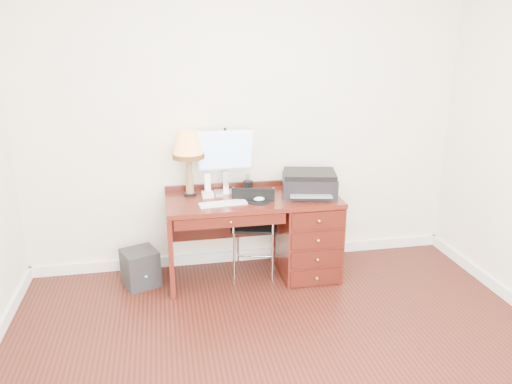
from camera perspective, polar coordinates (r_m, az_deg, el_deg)
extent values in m
plane|color=black|center=(3.47, 4.13, -19.90)|extent=(4.00, 4.00, 0.00)
plane|color=white|center=(4.53, -1.19, 7.99)|extent=(4.00, 0.00, 4.00)
cube|color=white|center=(4.90, -1.07, -7.19)|extent=(4.00, 0.03, 0.10)
cube|color=#541911|center=(4.34, -0.35, -0.90)|extent=(1.50, 0.65, 0.04)
cube|color=#541911|center=(4.58, 5.84, -4.96)|extent=(0.50, 0.61, 0.71)
cube|color=#541911|center=(4.41, -9.76, -6.08)|extent=(0.04, 0.61, 0.71)
cube|color=#42130D|center=(4.67, -3.91, -3.05)|extent=(0.96, 0.03, 0.39)
cube|color=#42130D|center=(4.04, -2.91, -3.41)|extent=(0.91, 0.03, 0.09)
sphere|color=#BF8C3F|center=(4.29, 7.10, -6.64)|extent=(0.03, 0.03, 0.03)
cube|color=silver|center=(4.47, -3.38, 0.00)|extent=(0.22, 0.16, 0.01)
cube|color=silver|center=(4.49, -3.49, 1.34)|extent=(0.05, 0.03, 0.18)
cube|color=silver|center=(4.40, -3.52, 4.81)|extent=(0.49, 0.05, 0.35)
cube|color=#4C8CF2|center=(4.38, -3.49, 4.75)|extent=(0.45, 0.01, 0.31)
cube|color=white|center=(4.17, -3.80, -1.32)|extent=(0.41, 0.16, 0.02)
cylinder|color=black|center=(4.23, 0.36, -1.07)|extent=(0.21, 0.21, 0.01)
ellipsoid|color=white|center=(4.22, 0.36, -0.81)|extent=(0.09, 0.06, 0.04)
cube|color=black|center=(4.42, 6.10, 0.77)|extent=(0.53, 0.45, 0.17)
cube|color=black|center=(4.40, 6.15, 2.07)|extent=(0.51, 0.43, 0.04)
cylinder|color=black|center=(4.44, -7.54, -0.21)|extent=(0.12, 0.12, 0.02)
cone|color=olive|center=(4.39, -7.63, 2.00)|extent=(0.07, 0.07, 0.34)
cone|color=#FFAB50|center=(4.32, -7.78, 5.49)|extent=(0.27, 0.27, 0.21)
cylinder|color=#593814|center=(4.34, -7.72, 4.13)|extent=(0.28, 0.28, 0.04)
cube|color=white|center=(4.36, -5.54, -0.29)|extent=(0.10, 0.10, 0.04)
cube|color=white|center=(4.33, -5.58, 1.01)|extent=(0.05, 0.07, 0.17)
cylinder|color=black|center=(4.45, -0.93, 0.59)|extent=(0.09, 0.09, 0.11)
cube|color=black|center=(4.54, -0.16, -3.74)|extent=(0.49, 0.49, 0.03)
cube|color=black|center=(4.26, 0.32, -1.13)|extent=(0.36, 0.11, 0.24)
cylinder|color=silver|center=(4.75, -2.59, -5.68)|extent=(0.02, 0.02, 0.46)
cylinder|color=silver|center=(4.81, 1.48, -5.38)|extent=(0.02, 0.02, 0.46)
cylinder|color=silver|center=(4.44, -1.94, -7.43)|extent=(0.02, 0.02, 0.46)
cylinder|color=silver|center=(4.50, 2.42, -7.07)|extent=(0.02, 0.02, 0.46)
cylinder|color=silver|center=(4.26, -1.96, -2.30)|extent=(0.02, 0.02, 0.40)
cylinder|color=silver|center=(4.32, 2.55, -2.00)|extent=(0.02, 0.02, 0.40)
cube|color=black|center=(4.51, -13.09, -8.43)|extent=(0.36, 0.36, 0.32)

